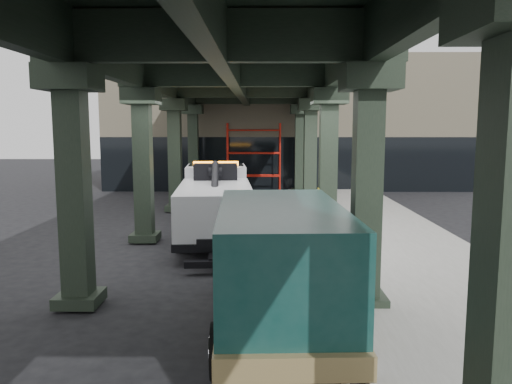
{
  "coord_description": "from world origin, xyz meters",
  "views": [
    {
      "loc": [
        0.45,
        -14.12,
        3.78
      ],
      "look_at": [
        0.27,
        1.81,
        1.7
      ],
      "focal_mm": 35.0,
      "sensor_mm": 36.0,
      "label": 1
    }
  ],
  "objects": [
    {
      "name": "tow_truck",
      "position": [
        -1.14,
        2.99,
        1.28
      ],
      "size": [
        2.86,
        8.14,
        2.62
      ],
      "rotation": [
        0.0,
        0.0,
        0.08
      ],
      "color": "black",
      "rests_on": "ground"
    },
    {
      "name": "scaffolding",
      "position": [
        0.0,
        14.64,
        2.11
      ],
      "size": [
        3.08,
        0.88,
        4.0
      ],
      "color": "red",
      "rests_on": "ground"
    },
    {
      "name": "lane_stripe",
      "position": [
        1.7,
        2.0,
        0.01
      ],
      "size": [
        0.12,
        38.0,
        0.01
      ],
      "primitive_type": "cube",
      "color": "silver",
      "rests_on": "ground"
    },
    {
      "name": "towed_van",
      "position": [
        0.78,
        -5.07,
        1.29
      ],
      "size": [
        2.58,
        5.99,
        2.39
      ],
      "rotation": [
        0.0,
        0.0,
        0.04
      ],
      "color": "#103934",
      "rests_on": "ground"
    },
    {
      "name": "building",
      "position": [
        2.0,
        20.0,
        4.0
      ],
      "size": [
        22.0,
        10.0,
        8.0
      ],
      "primitive_type": "cube",
      "color": "#C6B793",
      "rests_on": "ground"
    },
    {
      "name": "viaduct",
      "position": [
        -0.4,
        2.0,
        5.46
      ],
      "size": [
        7.4,
        32.0,
        6.4
      ],
      "color": "black",
      "rests_on": "ground"
    },
    {
      "name": "sidewalk",
      "position": [
        4.5,
        2.0,
        0.07
      ],
      "size": [
        5.0,
        40.0,
        0.15
      ],
      "primitive_type": "cube",
      "color": "gray",
      "rests_on": "ground"
    },
    {
      "name": "ground",
      "position": [
        0.0,
        0.0,
        0.0
      ],
      "size": [
        90.0,
        90.0,
        0.0
      ],
      "primitive_type": "plane",
      "color": "black",
      "rests_on": "ground"
    }
  ]
}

